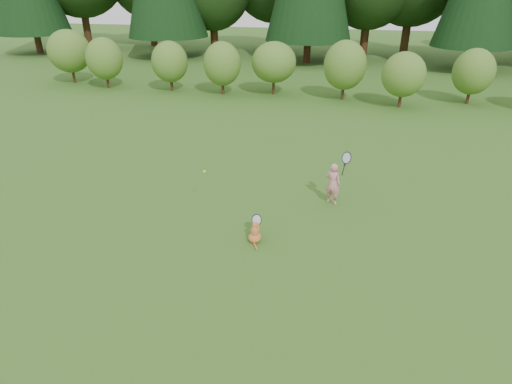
# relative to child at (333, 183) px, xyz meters

# --- Properties ---
(ground) EXTENTS (100.00, 100.00, 0.00)m
(ground) POSITION_rel_child_xyz_m (-1.89, -2.02, -0.57)
(ground) COLOR #215718
(ground) RESTS_ON ground
(shrub_row) EXTENTS (28.00, 3.00, 2.80)m
(shrub_row) POSITION_rel_child_xyz_m (-1.89, 10.98, 0.83)
(shrub_row) COLOR #4C7825
(shrub_row) RESTS_ON ground
(child) EXTENTS (0.67, 0.49, 1.61)m
(child) POSITION_rel_child_xyz_m (0.00, 0.00, 0.00)
(child) COLOR pink
(child) RESTS_ON ground
(cat) EXTENTS (0.35, 0.68, 0.64)m
(cat) POSITION_rel_child_xyz_m (-1.49, -2.18, -0.32)
(cat) COLOR #B56422
(cat) RESTS_ON ground
(tennis_ball) EXTENTS (0.08, 0.08, 0.08)m
(tennis_ball) POSITION_rel_child_xyz_m (-3.02, -1.00, 0.42)
(tennis_ball) COLOR #90C517
(tennis_ball) RESTS_ON ground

